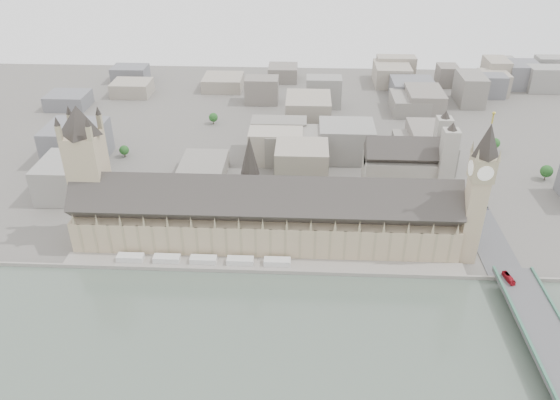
{
  "coord_description": "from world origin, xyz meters",
  "views": [
    {
      "loc": [
        25.8,
        -301.92,
        224.81
      ],
      "look_at": [
        9.7,
        39.06,
        25.22
      ],
      "focal_mm": 35.0,
      "sensor_mm": 36.0,
      "label": 1
    }
  ],
  "objects_px": {
    "red_bus_north": "(509,278)",
    "car_approach": "(487,207)",
    "elizabeth_tower": "(479,185)",
    "westminster_abbey": "(408,168)",
    "westminster_bridge": "(554,359)",
    "palace_of_westminster": "(265,217)",
    "victoria_tower": "(88,167)"
  },
  "relations": [
    {
      "from": "elizabeth_tower",
      "to": "car_approach",
      "type": "distance_m",
      "value": 75.66
    },
    {
      "from": "westminster_abbey",
      "to": "car_approach",
      "type": "height_order",
      "value": "westminster_abbey"
    },
    {
      "from": "westminster_bridge",
      "to": "red_bus_north",
      "type": "distance_m",
      "value": 60.62
    },
    {
      "from": "westminster_bridge",
      "to": "car_approach",
      "type": "height_order",
      "value": "car_approach"
    },
    {
      "from": "westminster_abbey",
      "to": "red_bus_north",
      "type": "distance_m",
      "value": 131.05
    },
    {
      "from": "westminster_bridge",
      "to": "elizabeth_tower",
      "type": "bearing_deg",
      "value": 104.11
    },
    {
      "from": "westminster_bridge",
      "to": "red_bus_north",
      "type": "height_order",
      "value": "red_bus_north"
    },
    {
      "from": "elizabeth_tower",
      "to": "westminster_abbey",
      "type": "bearing_deg",
      "value": 107.29
    },
    {
      "from": "elizabeth_tower",
      "to": "westminster_bridge",
      "type": "distance_m",
      "value": 111.81
    },
    {
      "from": "palace_of_westminster",
      "to": "elizabeth_tower",
      "type": "bearing_deg",
      "value": -4.85
    },
    {
      "from": "victoria_tower",
      "to": "car_approach",
      "type": "distance_m",
      "value": 293.66
    },
    {
      "from": "palace_of_westminster",
      "to": "elizabeth_tower",
      "type": "xyz_separation_m",
      "value": [
        138.0,
        -11.7,
        35.38
      ]
    },
    {
      "from": "victoria_tower",
      "to": "car_approach",
      "type": "relative_size",
      "value": 19.66
    },
    {
      "from": "red_bus_north",
      "to": "car_approach",
      "type": "relative_size",
      "value": 2.4
    },
    {
      "from": "elizabeth_tower",
      "to": "westminster_bridge",
      "type": "bearing_deg",
      "value": -75.89
    },
    {
      "from": "palace_of_westminster",
      "to": "elizabeth_tower",
      "type": "distance_m",
      "value": 142.94
    },
    {
      "from": "westminster_bridge",
      "to": "red_bus_north",
      "type": "xyz_separation_m",
      "value": [
        -6.8,
        59.85,
        6.83
      ]
    },
    {
      "from": "victoria_tower",
      "to": "red_bus_north",
      "type": "distance_m",
      "value": 285.64
    },
    {
      "from": "palace_of_westminster",
      "to": "red_bus_north",
      "type": "relative_size",
      "value": 21.71
    },
    {
      "from": "palace_of_westminster",
      "to": "westminster_abbey",
      "type": "distance_m",
      "value": 134.09
    },
    {
      "from": "red_bus_north",
      "to": "westminster_abbey",
      "type": "bearing_deg",
      "value": 98.7
    },
    {
      "from": "westminster_bridge",
      "to": "car_approach",
      "type": "bearing_deg",
      "value": 88.33
    },
    {
      "from": "elizabeth_tower",
      "to": "palace_of_westminster",
      "type": "bearing_deg",
      "value": 175.15
    },
    {
      "from": "elizabeth_tower",
      "to": "red_bus_north",
      "type": "relative_size",
      "value": 8.81
    },
    {
      "from": "elizabeth_tower",
      "to": "victoria_tower",
      "type": "relative_size",
      "value": 1.07
    },
    {
      "from": "elizabeth_tower",
      "to": "victoria_tower",
      "type": "xyz_separation_m",
      "value": [
        -260.0,
        18.0,
        -2.88
      ]
    },
    {
      "from": "elizabeth_tower",
      "to": "red_bus_north",
      "type": "height_order",
      "value": "elizabeth_tower"
    },
    {
      "from": "victoria_tower",
      "to": "red_bus_north",
      "type": "height_order",
      "value": "victoria_tower"
    },
    {
      "from": "elizabeth_tower",
      "to": "car_approach",
      "type": "xyz_separation_m",
      "value": [
        28.31,
        52.0,
        -47.1
      ]
    },
    {
      "from": "palace_of_westminster",
      "to": "westminster_bridge",
      "type": "height_order",
      "value": "palace_of_westminster"
    },
    {
      "from": "palace_of_westminster",
      "to": "victoria_tower",
      "type": "relative_size",
      "value": 2.65
    },
    {
      "from": "car_approach",
      "to": "red_bus_north",
      "type": "bearing_deg",
      "value": -111.31
    }
  ]
}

